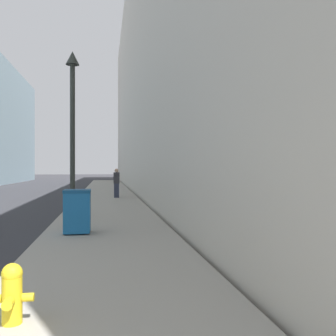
{
  "coord_description": "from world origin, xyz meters",
  "views": [
    {
      "loc": [
        5.56,
        -2.37,
        1.82
      ],
      "look_at": [
        9.19,
        19.32,
        1.8
      ],
      "focal_mm": 40.0,
      "sensor_mm": 36.0,
      "label": 1
    }
  ],
  "objects": [
    {
      "name": "fire_hydrant",
      "position": [
        4.57,
        1.85,
        0.49
      ],
      "size": [
        0.45,
        0.34,
        0.65
      ],
      "color": "yellow",
      "rests_on": "sidewalk_right"
    },
    {
      "name": "trash_bin",
      "position": [
        4.85,
        7.4,
        0.72
      ],
      "size": [
        0.67,
        0.67,
        1.11
      ],
      "color": "#19609E",
      "rests_on": "sidewalk_right"
    },
    {
      "name": "lamppost",
      "position": [
        4.42,
        11.01,
        3.55
      ],
      "size": [
        0.47,
        0.47,
        5.73
      ],
      "color": "#2D332D",
      "rests_on": "sidewalk_right"
    },
    {
      "name": "building_right_stone",
      "position": [
        13.45,
        26.0,
        9.41
      ],
      "size": [
        12.0,
        60.0,
        18.82
      ],
      "color": "beige",
      "rests_on": "ground"
    },
    {
      "name": "sidewalk_right",
      "position": [
        5.66,
        18.0,
        0.07
      ],
      "size": [
        3.38,
        60.0,
        0.15
      ],
      "color": "#9E998E",
      "rests_on": "ground"
    },
    {
      "name": "pedestrian_on_sidewalk",
      "position": [
        6.16,
        18.62,
        0.96
      ],
      "size": [
        0.33,
        0.21,
        1.62
      ],
      "color": "#2D3347",
      "rests_on": "sidewalk_right"
    }
  ]
}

